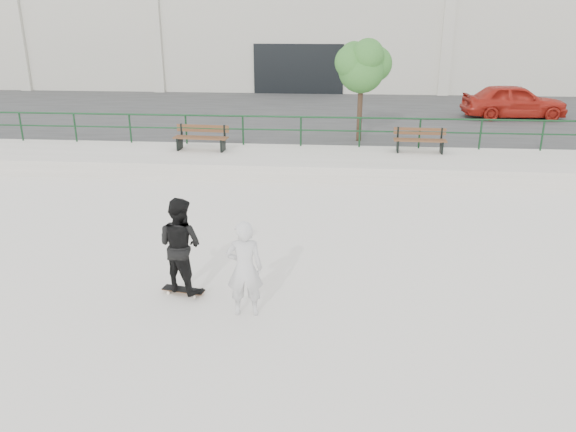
# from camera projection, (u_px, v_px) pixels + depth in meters

# --- Properties ---
(ground) EXTENTS (120.00, 120.00, 0.00)m
(ground) POSITION_uv_depth(u_px,v_px,m) (200.00, 317.00, 9.48)
(ground) COLOR white
(ground) RESTS_ON ground
(ledge) EXTENTS (30.00, 3.00, 0.50)m
(ledge) POSITION_uv_depth(u_px,v_px,m) (268.00, 162.00, 18.28)
(ledge) COLOR beige
(ledge) RESTS_ON ground
(parking_strip) EXTENTS (60.00, 14.00, 0.50)m
(parking_strip) POSITION_uv_depth(u_px,v_px,m) (289.00, 116.00, 26.24)
(parking_strip) COLOR #363636
(parking_strip) RESTS_ON ground
(railing) EXTENTS (28.00, 0.06, 1.03)m
(railing) POSITION_uv_depth(u_px,v_px,m) (272.00, 124.00, 19.16)
(railing) COLOR #163E20
(railing) RESTS_ON ledge
(commercial_building) EXTENTS (44.20, 16.33, 8.00)m
(commercial_building) POSITION_uv_depth(u_px,v_px,m) (307.00, 16.00, 37.86)
(commercial_building) COLOR beige
(commercial_building) RESTS_ON ground
(bench_left) EXTENTS (1.83, 0.65, 0.83)m
(bench_left) POSITION_uv_depth(u_px,v_px,m) (201.00, 138.00, 18.64)
(bench_left) COLOR brown
(bench_left) RESTS_ON ledge
(bench_right) EXTENTS (1.71, 0.56, 0.78)m
(bench_right) POSITION_uv_depth(u_px,v_px,m) (420.00, 140.00, 18.38)
(bench_right) COLOR brown
(bench_right) RESTS_ON ledge
(tree) EXTENTS (1.99, 1.77, 3.54)m
(tree) POSITION_uv_depth(u_px,v_px,m) (363.00, 64.00, 19.24)
(tree) COLOR #493224
(tree) RESTS_ON parking_strip
(red_car) EXTENTS (4.39, 1.96, 1.47)m
(red_car) POSITION_uv_depth(u_px,v_px,m) (514.00, 101.00, 24.13)
(red_car) COLOR #B02115
(red_car) RESTS_ON parking_strip
(skateboard) EXTENTS (0.80, 0.35, 0.09)m
(skateboard) POSITION_uv_depth(u_px,v_px,m) (183.00, 290.00, 10.23)
(skateboard) COLOR black
(skateboard) RESTS_ON ground
(standing_skater) EXTENTS (1.05, 0.95, 1.75)m
(standing_skater) POSITION_uv_depth(u_px,v_px,m) (180.00, 245.00, 9.92)
(standing_skater) COLOR black
(standing_skater) RESTS_ON skateboard
(seated_skater) EXTENTS (0.66, 0.47, 1.69)m
(seated_skater) POSITION_uv_depth(u_px,v_px,m) (245.00, 269.00, 9.29)
(seated_skater) COLOR silver
(seated_skater) RESTS_ON ground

